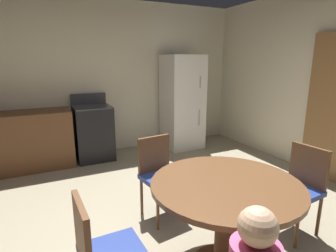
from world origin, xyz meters
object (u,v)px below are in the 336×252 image
chair_north (160,172)px  chair_west (103,252)px  refrigerator (182,102)px  chair_east (300,184)px  oven_range (93,132)px  dining_table (225,201)px

chair_north → chair_west: size_ratio=1.00×
chair_north → refrigerator: bearing=137.8°
chair_north → chair_west: bearing=-48.0°
chair_east → chair_north: size_ratio=1.00×
oven_range → dining_table: 3.09m
oven_range → refrigerator: bearing=-1.8°
refrigerator → chair_east: (-0.29, -2.91, -0.38)m
chair_west → chair_north: bearing=48.0°
oven_range → dining_table: size_ratio=0.95×
oven_range → chair_west: bearing=-99.8°
chair_east → chair_west: same height
oven_range → refrigerator: 1.74m
chair_east → chair_west: bearing=-1.7°
dining_table → chair_north: (-0.13, 0.96, -0.10)m
chair_north → chair_west: same height
refrigerator → dining_table: 3.26m
chair_north → oven_range: bearing=-179.7°
chair_east → chair_west: (-1.93, -0.12, 0.00)m
dining_table → chair_north: size_ratio=1.34×
oven_range → chair_north: bearing=-81.8°
refrigerator → chair_north: refrigerator is taller
oven_range → chair_west: (-0.53, -3.09, 0.03)m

